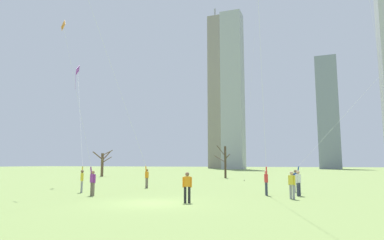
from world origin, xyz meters
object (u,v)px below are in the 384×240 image
(bystander_far_off_by_trees, at_px, (298,182))
(distant_kite_high_overhead_blue, at_px, (256,9))
(bystander_strolling_midfield, at_px, (292,184))
(bare_tree_far_right_edge, at_px, (103,163))
(bystander_watching_nearby, at_px, (187,186))
(bare_tree_right_of_center, at_px, (225,161))
(kite_flyer_midfield_center_orange, at_px, (89,159))
(kite_flyer_foreground_right_purple, at_px, (81,155))
(kite_flyer_far_back_pink, at_px, (129,124))
(kite_flyer_midfield_left_white, at_px, (314,158))
(kite_flyer_foreground_left_green, at_px, (265,149))

(bystander_far_off_by_trees, relative_size, distant_kite_high_overhead_blue, 0.06)
(bystander_far_off_by_trees, relative_size, bystander_strolling_midfield, 1.00)
(bystander_far_off_by_trees, xyz_separation_m, bystander_strolling_midfield, (-0.25, -2.13, 0.00))
(distant_kite_high_overhead_blue, xyz_separation_m, bare_tree_far_right_edge, (-25.03, -2.29, -23.07))
(bystander_watching_nearby, height_order, bare_tree_right_of_center, bare_tree_right_of_center)
(kite_flyer_midfield_center_orange, relative_size, bystander_strolling_midfield, 8.15)
(kite_flyer_foreground_right_purple, distance_m, kite_flyer_far_back_pink, 4.49)
(bystander_strolling_midfield, height_order, distant_kite_high_overhead_blue, distant_kite_high_overhead_blue)
(distant_kite_high_overhead_blue, bearing_deg, bare_tree_right_of_center, -168.84)
(kite_flyer_far_back_pink, relative_size, bare_tree_right_of_center, 4.65)
(bystander_strolling_midfield, bearing_deg, kite_flyer_far_back_pink, 167.05)
(bystander_watching_nearby, bearing_deg, bystander_strolling_midfield, 37.33)
(bystander_watching_nearby, bearing_deg, kite_flyer_foreground_right_purple, 157.17)
(bystander_strolling_midfield, relative_size, bare_tree_far_right_edge, 0.38)
(bystander_far_off_by_trees, bearing_deg, kite_flyer_far_back_pink, 176.30)
(distant_kite_high_overhead_blue, bearing_deg, bystander_far_off_by_trees, -75.81)
(kite_flyer_midfield_left_white, bearing_deg, kite_flyer_foreground_right_purple, -163.47)
(bystander_far_off_by_trees, bearing_deg, kite_flyer_foreground_left_green, -152.53)
(kite_flyer_foreground_right_purple, xyz_separation_m, kite_flyer_midfield_center_orange, (2.86, -2.78, -0.36))
(bystander_watching_nearby, relative_size, bare_tree_right_of_center, 0.35)
(distant_kite_high_overhead_blue, distance_m, bare_tree_far_right_edge, 34.12)
(kite_flyer_midfield_left_white, relative_size, bare_tree_right_of_center, 3.12)
(bystander_watching_nearby, distance_m, bystander_far_off_by_trees, 8.06)
(bystander_strolling_midfield, bearing_deg, kite_flyer_foreground_left_green, 146.53)
(kite_flyer_foreground_left_green, bearing_deg, bystander_far_off_by_trees, 27.47)
(kite_flyer_foreground_left_green, distance_m, bystander_far_off_by_trees, 3.02)
(bystander_strolling_midfield, bearing_deg, kite_flyer_midfield_left_white, 77.52)
(kite_flyer_foreground_left_green, xyz_separation_m, kite_flyer_foreground_right_purple, (-14.00, -0.55, -0.26))
(kite_flyer_foreground_left_green, relative_size, bystander_far_off_by_trees, 11.44)
(kite_flyer_midfield_center_orange, xyz_separation_m, bare_tree_right_of_center, (1.72, 28.73, 0.08))
(kite_flyer_midfield_left_white, bearing_deg, bare_tree_far_right_edge, 148.83)
(kite_flyer_midfield_center_orange, distance_m, kite_flyer_far_back_pink, 5.98)
(kite_flyer_foreground_left_green, xyz_separation_m, kite_flyer_midfield_center_orange, (-11.14, -3.33, -0.62))
(kite_flyer_midfield_center_orange, distance_m, kite_flyer_midfield_left_white, 16.09)
(kite_flyer_far_back_pink, height_order, bystander_far_off_by_trees, kite_flyer_far_back_pink)
(kite_flyer_midfield_left_white, bearing_deg, distant_kite_high_overhead_blue, 108.66)
(kite_flyer_midfield_left_white, distance_m, bystander_far_off_by_trees, 3.94)
(kite_flyer_midfield_center_orange, height_order, kite_flyer_far_back_pink, kite_flyer_far_back_pink)
(bare_tree_right_of_center, bearing_deg, distant_kite_high_overhead_blue, 11.16)
(bystander_watching_nearby, distance_m, bare_tree_far_right_edge, 39.10)
(kite_flyer_far_back_pink, relative_size, kite_flyer_midfield_left_white, 1.49)
(bystander_watching_nearby, xyz_separation_m, bare_tree_right_of_center, (-6.01, 30.41, 1.54))
(kite_flyer_foreground_left_green, distance_m, kite_flyer_foreground_right_purple, 14.02)
(kite_flyer_far_back_pink, height_order, bystander_watching_nearby, kite_flyer_far_back_pink)
(kite_flyer_foreground_right_purple, height_order, bare_tree_far_right_edge, kite_flyer_foreground_right_purple)
(distant_kite_high_overhead_blue, height_order, bare_tree_right_of_center, distant_kite_high_overhead_blue)
(kite_flyer_midfield_left_white, bearing_deg, bystander_watching_nearby, -123.78)
(kite_flyer_far_back_pink, height_order, bystander_strolling_midfield, kite_flyer_far_back_pink)
(distant_kite_high_overhead_blue, bearing_deg, kite_flyer_far_back_pink, -105.50)
(bystander_strolling_midfield, xyz_separation_m, bare_tree_far_right_edge, (-31.19, 25.20, 1.32))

